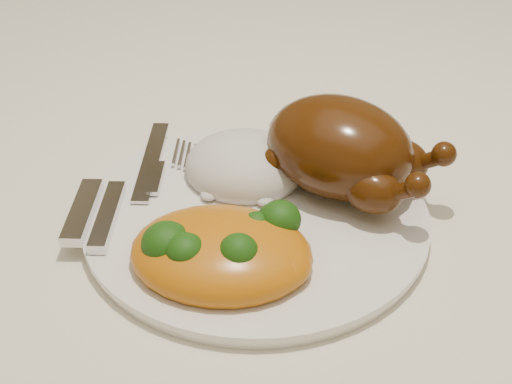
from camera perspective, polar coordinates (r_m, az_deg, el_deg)
The scene contains 7 objects.
dining_table at distance 0.79m, azimuth 9.54°, elevation -2.45°, with size 1.60×0.90×0.76m.
tablecloth at distance 0.75m, azimuth 10.07°, elevation 1.95°, with size 1.73×1.03×0.18m.
dinner_plate at distance 0.61m, azimuth 0.00°, elevation -2.00°, with size 0.29×0.29×0.01m, color white.
roast_chicken at distance 0.62m, azimuth 6.97°, elevation 3.47°, with size 0.17×0.11×0.09m.
rice_mound at distance 0.65m, azimuth -0.90°, elevation 2.03°, with size 0.14×0.13×0.06m.
mac_and_cheese at distance 0.55m, azimuth -2.35°, elevation -4.85°, with size 0.17×0.16×0.06m.
cutlery at distance 0.63m, azimuth -11.09°, elevation -0.33°, with size 0.09×0.20×0.01m.
Camera 1 is at (0.20, -0.60, 1.15)m, focal length 50.00 mm.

